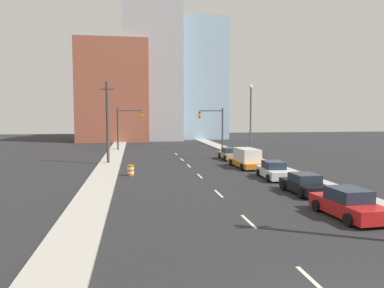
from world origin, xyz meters
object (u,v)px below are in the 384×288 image
object	(u,v)px
box_truck_orange	(247,159)
sedan_tan	(230,154)
traffic_signal_left	(125,123)
street_lamp	(251,117)
traffic_barrel	(131,170)
sedan_black	(305,184)
utility_pole_left_mid	(108,122)
traffic_signal_right	(216,123)
sedan_red	(348,204)
sedan_white	(274,171)

from	to	relation	value
box_truck_orange	sedan_tan	size ratio (longest dim) A/B	1.25
traffic_signal_left	street_lamp	distance (m)	20.04
traffic_barrel	street_lamp	xyz separation A→B (m)	(14.12, 10.00, 4.65)
sedan_black	traffic_barrel	bearing A→B (deg)	139.52
traffic_barrel	box_truck_orange	xyz separation A→B (m)	(11.59, 3.26, 0.46)
utility_pole_left_mid	box_truck_orange	world-z (taller)	utility_pole_left_mid
traffic_signal_right	sedan_red	xyz separation A→B (m)	(-1.41, -38.50, -3.39)
street_lamp	sedan_tan	distance (m)	5.10
traffic_signal_left	sedan_tan	xyz separation A→B (m)	(12.69, -12.79, -3.45)
traffic_signal_right	utility_pole_left_mid	xyz separation A→B (m)	(-15.28, -14.71, 0.49)
traffic_signal_right	utility_pole_left_mid	distance (m)	21.22
sedan_red	box_truck_orange	size ratio (longest dim) A/B	0.80
sedan_black	street_lamp	bearing A→B (deg)	81.39
utility_pole_left_mid	traffic_barrel	xyz separation A→B (m)	(2.51, -8.41, -4.10)
box_truck_orange	sedan_tan	world-z (taller)	box_truck_orange
traffic_signal_right	sedan_black	distance (m)	32.77
street_lamp	sedan_red	bearing A→B (deg)	-96.20
traffic_barrel	sedan_red	size ratio (longest dim) A/B	0.20
sedan_black	box_truck_orange	bearing A→B (deg)	89.12
street_lamp	box_truck_orange	distance (m)	8.34
utility_pole_left_mid	street_lamp	size ratio (longest dim) A/B	1.00
box_truck_orange	street_lamp	bearing A→B (deg)	67.14
utility_pole_left_mid	sedan_tan	world-z (taller)	utility_pole_left_mid
traffic_signal_left	sedan_tan	bearing A→B (deg)	-45.23
traffic_barrel	sedan_black	distance (m)	15.10
sedan_red	sedan_black	size ratio (longest dim) A/B	1.09
utility_pole_left_mid	traffic_barrel	world-z (taller)	utility_pole_left_mid
traffic_signal_right	sedan_white	xyz separation A→B (m)	(-0.86, -26.49, -3.42)
sedan_tan	traffic_barrel	bearing A→B (deg)	-137.83
traffic_signal_right	sedan_white	world-z (taller)	traffic_signal_right
traffic_signal_right	sedan_tan	world-z (taller)	traffic_signal_right
sedan_white	box_truck_orange	size ratio (longest dim) A/B	0.81
sedan_red	sedan_white	size ratio (longest dim) A/B	1.00
sedan_white	box_truck_orange	world-z (taller)	box_truck_orange
utility_pole_left_mid	box_truck_orange	bearing A→B (deg)	-20.08
traffic_signal_left	box_truck_orange	world-z (taller)	traffic_signal_left
traffic_signal_right	sedan_white	size ratio (longest dim) A/B	1.34
sedan_red	sedan_white	xyz separation A→B (m)	(0.55, 12.01, -0.03)
box_truck_orange	sedan_black	bearing A→B (deg)	-91.40
sedan_red	box_truck_orange	world-z (taller)	box_truck_orange
sedan_tan	sedan_white	bearing A→B (deg)	-88.40
utility_pole_left_mid	street_lamp	distance (m)	16.71
traffic_signal_left	sedan_black	size ratio (longest dim) A/B	1.46
sedan_black	sedan_white	bearing A→B (deg)	87.04
traffic_signal_right	traffic_barrel	world-z (taller)	traffic_signal_right
traffic_signal_left	sedan_black	world-z (taller)	traffic_signal_left
sedan_tan	sedan_black	bearing A→B (deg)	-89.04
utility_pole_left_mid	sedan_white	xyz separation A→B (m)	(14.41, -11.78, -3.91)
traffic_signal_right	sedan_tan	xyz separation A→B (m)	(-1.07, -12.79, -3.45)
traffic_signal_right	traffic_barrel	size ratio (longest dim) A/B	6.71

